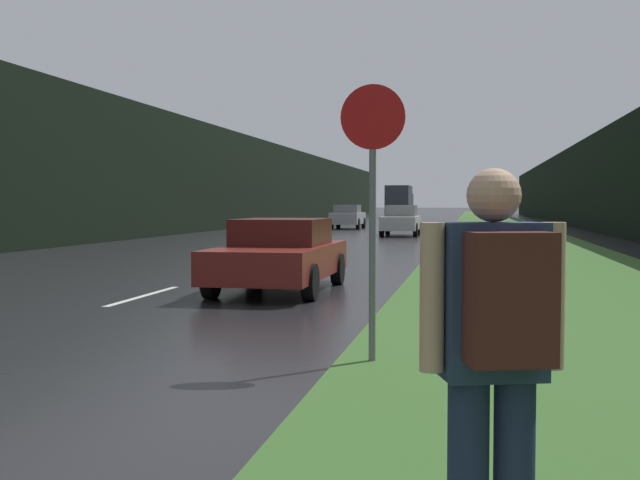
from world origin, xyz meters
The scene contains 11 objects.
grass_verge centered at (7.23, 40.00, 0.01)m, with size 6.00×240.00×0.02m, color #386028.
lane_stripe_c centered at (0.00, 13.24, 0.00)m, with size 0.12×3.00×0.01m, color silver.
lane_stripe_d centered at (0.00, 20.24, 0.00)m, with size 0.12×3.00×0.01m, color silver.
treeline_far_side centered at (-10.23, 50.00, 3.09)m, with size 2.00×140.00×6.17m, color black.
treeline_near_side centered at (13.23, 50.00, 2.77)m, with size 2.00×140.00×5.54m, color black.
stop_sign centered at (4.59, 8.21, 1.69)m, with size 0.65×0.07×2.78m.
hitchhiker_with_backpack centered at (5.67, 3.53, 1.00)m, with size 0.58×0.50×1.75m.
car_passing_near centered at (2.12, 14.49, 0.67)m, with size 1.90×4.40×1.32m.
car_passing_far centered at (2.12, 39.99, 0.75)m, with size 1.82×4.49×1.51m.
car_oncoming centered at (-2.12, 50.06, 0.76)m, with size 1.85×4.18×1.50m.
delivery_truck centered at (-2.12, 86.76, 1.82)m, with size 2.62×8.16×3.46m.
Camera 1 is at (5.57, 0.25, 1.60)m, focal length 45.00 mm.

